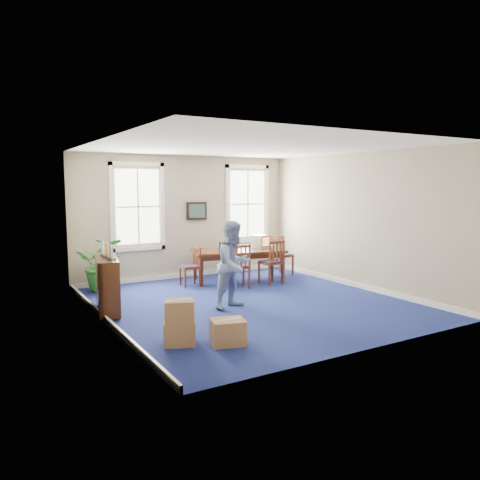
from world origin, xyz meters
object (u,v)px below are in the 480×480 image
credenza (107,286)px  cardboard_boxes (188,318)px  chair_near_left (238,266)px  potted_plant (104,264)px  man (234,265)px  crt_tv (260,241)px  conference_table (238,265)px

credenza → cardboard_boxes: (0.65, -2.30, -0.15)m
chair_near_left → cardboard_boxes: chair_near_left is taller
potted_plant → cardboard_boxes: bearing=-86.9°
credenza → potted_plant: potted_plant is taller
chair_near_left → credenza: (-3.24, -0.57, -0.01)m
man → potted_plant: bearing=105.9°
man → credenza: 2.48m
crt_tv → man: bearing=-154.7°
chair_near_left → man: size_ratio=0.61×
cardboard_boxes → potted_plant: bearing=93.1°
conference_table → chair_near_left: bearing=-106.8°
potted_plant → man: bearing=-56.7°
chair_near_left → credenza: 3.29m
conference_table → crt_tv: bearing=18.5°
chair_near_left → credenza: size_ratio=0.80×
man → potted_plant: size_ratio=1.39×
conference_table → cardboard_boxes: bearing=-115.9°
chair_near_left → credenza: bearing=21.5°
chair_near_left → cardboard_boxes: 3.87m
crt_tv → cardboard_boxes: 5.30m
chair_near_left → potted_plant: (-2.82, 1.31, 0.10)m
man → cardboard_boxes: 2.18m
crt_tv → cardboard_boxes: size_ratio=0.32×
crt_tv → man: man is taller
chair_near_left → conference_table: bearing=-109.4°
crt_tv → credenza: (-4.40, -1.41, -0.44)m
conference_table → potted_plant: bearing=-175.0°
conference_table → cardboard_boxes: 4.77m
crt_tv → chair_near_left: (-1.16, -0.84, -0.43)m
credenza → potted_plant: 1.93m
conference_table → crt_tv: 0.89m
crt_tv → man: (-2.13, -2.34, -0.09)m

